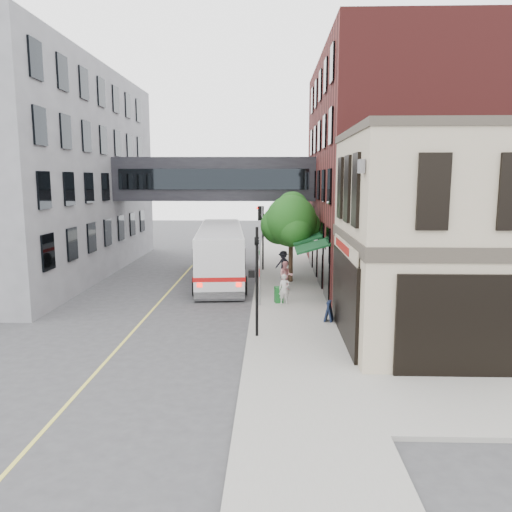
# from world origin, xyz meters

# --- Properties ---
(ground) EXTENTS (120.00, 120.00, 0.00)m
(ground) POSITION_xyz_m (0.00, 0.00, 0.00)
(ground) COLOR #38383A
(ground) RESTS_ON ground
(sidewalk_main) EXTENTS (4.00, 60.00, 0.15)m
(sidewalk_main) POSITION_xyz_m (2.00, 14.00, 0.07)
(sidewalk_main) COLOR gray
(sidewalk_main) RESTS_ON ground
(corner_building) EXTENTS (10.19, 8.12, 8.45)m
(corner_building) POSITION_xyz_m (8.97, 2.00, 4.21)
(corner_building) COLOR tan
(corner_building) RESTS_ON ground
(brick_building) EXTENTS (13.76, 18.00, 14.00)m
(brick_building) POSITION_xyz_m (9.98, 15.00, 6.99)
(brick_building) COLOR #511A19
(brick_building) RESTS_ON ground
(opposite_building) EXTENTS (14.00, 24.00, 14.00)m
(opposite_building) POSITION_xyz_m (-17.00, 16.00, 7.00)
(opposite_building) COLOR slate
(opposite_building) RESTS_ON ground
(skyway_bridge) EXTENTS (14.00, 3.18, 3.00)m
(skyway_bridge) POSITION_xyz_m (-3.00, 18.00, 6.50)
(skyway_bridge) COLOR black
(skyway_bridge) RESTS_ON ground
(traffic_signal_near) EXTENTS (0.44, 0.22, 4.60)m
(traffic_signal_near) POSITION_xyz_m (0.37, 2.00, 2.98)
(traffic_signal_near) COLOR black
(traffic_signal_near) RESTS_ON sidewalk_main
(traffic_signal_far) EXTENTS (0.53, 0.28, 4.50)m
(traffic_signal_far) POSITION_xyz_m (0.26, 17.00, 3.34)
(traffic_signal_far) COLOR black
(traffic_signal_far) RESTS_ON sidewalk_main
(street_sign_pole) EXTENTS (0.08, 0.75, 3.00)m
(street_sign_pole) POSITION_xyz_m (0.39, 7.00, 1.93)
(street_sign_pole) COLOR gray
(street_sign_pole) RESTS_ON sidewalk_main
(street_tree) EXTENTS (3.80, 3.20, 5.60)m
(street_tree) POSITION_xyz_m (2.19, 13.22, 3.91)
(street_tree) COLOR #382619
(street_tree) RESTS_ON sidewalk_main
(lane_marking) EXTENTS (0.12, 40.00, 0.01)m
(lane_marking) POSITION_xyz_m (-5.00, 10.00, 0.01)
(lane_marking) COLOR #D8CC4C
(lane_marking) RESTS_ON ground
(bus) EXTENTS (3.92, 12.77, 3.38)m
(bus) POSITION_xyz_m (-2.32, 14.21, 1.90)
(bus) COLOR silver
(bus) RESTS_ON ground
(pedestrian_a) EXTENTS (0.56, 0.37, 1.54)m
(pedestrian_a) POSITION_xyz_m (1.66, 7.33, 0.92)
(pedestrian_a) COLOR beige
(pedestrian_a) RESTS_ON sidewalk_main
(pedestrian_b) EXTENTS (0.83, 0.65, 1.69)m
(pedestrian_b) POSITION_xyz_m (1.83, 10.48, 0.99)
(pedestrian_b) COLOR pink
(pedestrian_b) RESTS_ON sidewalk_main
(pedestrian_c) EXTENTS (1.30, 1.19, 1.76)m
(pedestrian_c) POSITION_xyz_m (1.78, 14.19, 1.03)
(pedestrian_c) COLOR black
(pedestrian_c) RESTS_ON sidewalk_main
(newspaper_box) EXTENTS (0.49, 0.46, 0.84)m
(newspaper_box) POSITION_xyz_m (1.38, 7.57, 0.57)
(newspaper_box) COLOR #155D22
(newspaper_box) RESTS_ON sidewalk_main
(sandwich_board) EXTENTS (0.47, 0.59, 0.92)m
(sandwich_board) POSITION_xyz_m (3.60, 4.22, 0.61)
(sandwich_board) COLOR black
(sandwich_board) RESTS_ON sidewalk_main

